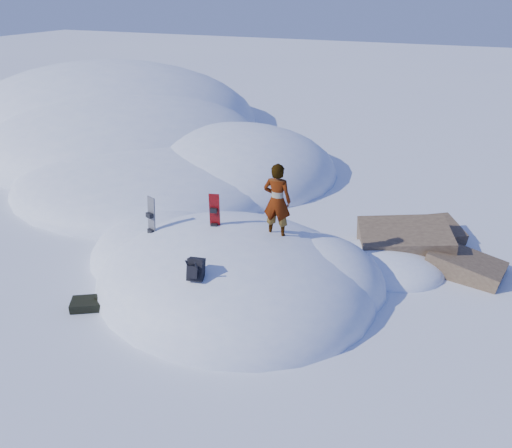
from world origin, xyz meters
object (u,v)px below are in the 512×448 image
at_px(snowboard_dark, 151,225).
at_px(backpack, 195,270).
at_px(snowboard_red, 215,219).
at_px(person, 277,201).

height_order(snowboard_dark, backpack, snowboard_dark).
bearing_deg(snowboard_red, person, -2.42).
distance_m(snowboard_red, person, 1.64).
height_order(backpack, person, person).
relative_size(snowboard_red, person, 0.76).
xyz_separation_m(snowboard_red, snowboard_dark, (-1.60, -0.36, -0.29)).
height_order(snowboard_red, person, person).
height_order(snowboard_red, backpack, snowboard_red).
bearing_deg(snowboard_dark, backpack, -14.96).
xyz_separation_m(snowboard_red, person, (1.48, 0.31, 0.62)).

